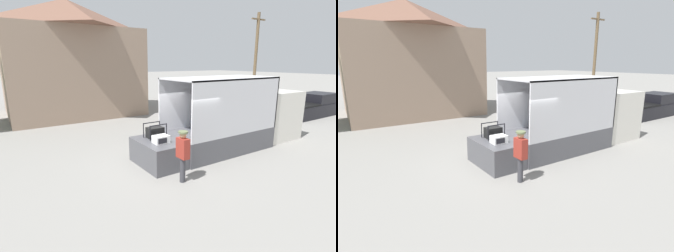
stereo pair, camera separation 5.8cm
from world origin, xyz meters
TOP-DOWN VIEW (x-y plane):
  - ground_plane at (0.00, 0.00)m, footprint 160.00×160.00m
  - box_truck at (4.11, 0.00)m, footprint 7.09×2.19m
  - tailgate_deck at (-0.69, 0.00)m, footprint 1.39×2.08m
  - microwave at (-0.77, -0.31)m, footprint 0.55×0.41m
  - portable_generator at (-0.56, 0.40)m, footprint 0.75×0.54m
  - worker_person at (-0.81, -1.67)m, footprint 0.30×0.44m
  - pickup_truck_black at (13.31, 1.82)m, footprint 5.36×1.91m
  - house_backdrop at (-0.63, 12.38)m, footprint 9.04×8.13m
  - utility_pole at (15.65, 8.95)m, footprint 1.80×0.28m

SIDE VIEW (x-z plane):
  - ground_plane at x=0.00m, z-range 0.00..0.00m
  - tailgate_deck at x=-0.69m, z-range 0.00..0.93m
  - pickup_truck_black at x=13.31m, z-range -0.15..1.42m
  - box_truck at x=4.11m, z-range -0.57..2.55m
  - worker_person at x=-0.81m, z-range 0.19..1.86m
  - microwave at x=-0.77m, z-range 0.93..1.21m
  - portable_generator at x=-0.56m, z-range 0.86..1.42m
  - house_backdrop at x=-0.63m, z-range 0.08..8.05m
  - utility_pole at x=15.65m, z-range 0.16..8.29m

